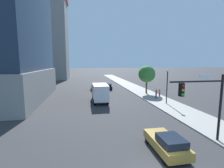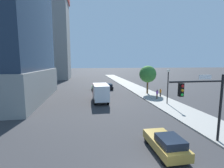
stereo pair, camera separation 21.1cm
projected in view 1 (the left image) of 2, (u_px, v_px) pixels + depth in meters
The scene contains 11 objects.
sidewalk at pixel (156, 99), 30.14m from camera, with size 4.94×120.00×0.15m, color #9E9B93.
construction_building at pixel (49, 33), 64.71m from camera, with size 18.41×21.55×42.98m.
traffic_light_pole at pixel (204, 97), 13.03m from camera, with size 4.77×0.48×5.66m.
street_lamp at pixel (167, 81), 25.86m from camera, with size 0.44×0.44×5.55m.
street_tree at pixel (147, 74), 34.44m from camera, with size 3.58×3.58×5.98m.
car_green at pixel (95, 87), 39.98m from camera, with size 1.91×4.04×1.47m.
car_gold at pixel (167, 143), 12.08m from camera, with size 1.90×4.27×1.51m.
car_black at pixel (108, 86), 41.21m from camera, with size 1.84×4.57×1.46m.
box_truck at pixel (100, 92), 27.76m from camera, with size 2.39×6.67×3.15m.
pedestrian_purple_shirt at pixel (156, 94), 29.86m from camera, with size 0.34×0.34×1.68m.
pedestrian_orange_shirt at pixel (160, 92), 31.70m from camera, with size 0.34×0.34×1.58m.
Camera 1 is at (-4.35, -7.61, 6.74)m, focal length 25.81 mm.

